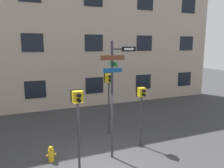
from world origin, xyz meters
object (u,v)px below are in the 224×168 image
object	(u,v)px
street_sign_pole	(114,90)
pedestrian_signal_across	(109,87)
pedestrian_signal_left	(78,109)
pedestrian_signal_right	(141,101)
fire_hydrant	(51,154)

from	to	relation	value
street_sign_pole	pedestrian_signal_across	distance (m)	2.31
street_sign_pole	pedestrian_signal_left	world-z (taller)	street_sign_pole
pedestrian_signal_left	pedestrian_signal_across	size ratio (longest dim) A/B	0.95
pedestrian_signal_right	pedestrian_signal_left	bearing A→B (deg)	-161.97
pedestrian_signal_across	fire_hydrant	size ratio (longest dim) A/B	4.97
street_sign_pole	pedestrian_signal_across	bearing A→B (deg)	73.52
pedestrian_signal_left	pedestrian_signal_right	xyz separation A→B (m)	(2.93, 0.95, -0.25)
street_sign_pole	fire_hydrant	xyz separation A→B (m)	(-2.31, 0.57, -2.40)
pedestrian_signal_right	pedestrian_signal_across	world-z (taller)	pedestrian_signal_across
pedestrian_signal_across	fire_hydrant	world-z (taller)	pedestrian_signal_across
street_sign_pole	fire_hydrant	distance (m)	3.38
street_sign_pole	pedestrian_signal_left	xyz separation A→B (m)	(-1.49, -0.50, -0.43)
fire_hydrant	pedestrian_signal_left	bearing A→B (deg)	-52.43
fire_hydrant	pedestrian_signal_across	bearing A→B (deg)	28.70
pedestrian_signal_right	fire_hydrant	bearing A→B (deg)	178.29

